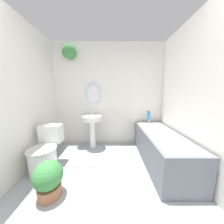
{
  "coord_description": "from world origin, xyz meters",
  "views": [
    {
      "loc": [
        0.08,
        -0.31,
        1.26
      ],
      "look_at": [
        0.08,
        1.5,
        0.95
      ],
      "focal_mm": 18.0,
      "sensor_mm": 36.0,
      "label": 1
    }
  ],
  "objects_px": {
    "toilet": "(45,153)",
    "pedestal_sink": "(92,124)",
    "shampoo_bottle": "(149,116)",
    "potted_plant": "(49,178)",
    "bathtub": "(160,147)"
  },
  "relations": [
    {
      "from": "toilet",
      "to": "pedestal_sink",
      "type": "bearing_deg",
      "value": 51.2
    },
    {
      "from": "pedestal_sink",
      "to": "toilet",
      "type": "bearing_deg",
      "value": -128.8
    },
    {
      "from": "shampoo_bottle",
      "to": "potted_plant",
      "type": "relative_size",
      "value": 0.45
    },
    {
      "from": "toilet",
      "to": "pedestal_sink",
      "type": "relative_size",
      "value": 0.83
    },
    {
      "from": "toilet",
      "to": "bathtub",
      "type": "relative_size",
      "value": 0.45
    },
    {
      "from": "shampoo_bottle",
      "to": "potted_plant",
      "type": "xyz_separation_m",
      "value": [
        -1.62,
        -1.37,
        -0.49
      ]
    },
    {
      "from": "shampoo_bottle",
      "to": "potted_plant",
      "type": "height_order",
      "value": "shampoo_bottle"
    },
    {
      "from": "pedestal_sink",
      "to": "shampoo_bottle",
      "type": "relative_size",
      "value": 4.15
    },
    {
      "from": "toilet",
      "to": "potted_plant",
      "type": "relative_size",
      "value": 1.54
    },
    {
      "from": "pedestal_sink",
      "to": "shampoo_bottle",
      "type": "distance_m",
      "value": 1.32
    },
    {
      "from": "bathtub",
      "to": "potted_plant",
      "type": "bearing_deg",
      "value": -156.94
    },
    {
      "from": "toilet",
      "to": "bathtub",
      "type": "bearing_deg",
      "value": 6.24
    },
    {
      "from": "bathtub",
      "to": "potted_plant",
      "type": "distance_m",
      "value": 1.79
    },
    {
      "from": "toilet",
      "to": "potted_plant",
      "type": "height_order",
      "value": "toilet"
    },
    {
      "from": "shampoo_bottle",
      "to": "potted_plant",
      "type": "bearing_deg",
      "value": -139.91
    }
  ]
}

